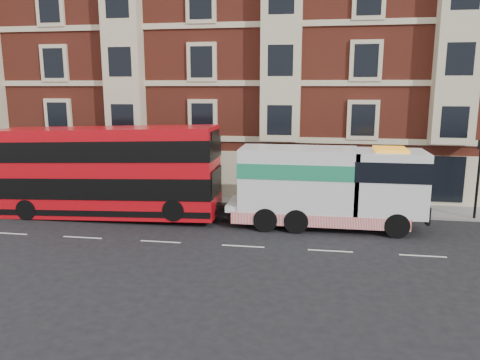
# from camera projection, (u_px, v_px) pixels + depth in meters

# --- Properties ---
(ground) EXTENTS (120.00, 120.00, 0.00)m
(ground) POSITION_uv_depth(u_px,v_px,m) (243.00, 246.00, 21.77)
(ground) COLOR black
(ground) RESTS_ON ground
(sidewalk) EXTENTS (90.00, 3.00, 0.15)m
(sidewalk) POSITION_uv_depth(u_px,v_px,m) (261.00, 205.00, 29.01)
(sidewalk) COLOR slate
(sidewalk) RESTS_ON ground
(victorian_terrace) EXTENTS (45.00, 12.00, 20.40)m
(victorian_terrace) POSITION_uv_depth(u_px,v_px,m) (281.00, 48.00, 34.22)
(victorian_terrace) COLOR maroon
(victorian_terrace) RESTS_ON ground
(lamp_post_west) EXTENTS (0.35, 0.15, 4.35)m
(lamp_post_west) POSITION_uv_depth(u_px,v_px,m) (161.00, 165.00, 28.17)
(lamp_post_west) COLOR black
(lamp_post_west) RESTS_ON sidewalk
(lamp_post_east) EXTENTS (0.35, 0.15, 4.35)m
(lamp_post_east) POSITION_uv_depth(u_px,v_px,m) (479.00, 173.00, 25.37)
(lamp_post_east) COLOR black
(lamp_post_east) RESTS_ON sidewalk
(double_decker_bus) EXTENTS (12.53, 2.88, 5.07)m
(double_decker_bus) POSITION_uv_depth(u_px,v_px,m) (107.00, 170.00, 26.15)
(double_decker_bus) COLOR red
(double_decker_bus) RESTS_ON ground
(tow_truck) EXTENTS (10.04, 2.97, 4.18)m
(tow_truck) POSITION_uv_depth(u_px,v_px,m) (325.00, 186.00, 24.36)
(tow_truck) COLOR silver
(tow_truck) RESTS_ON ground
(box_van) EXTENTS (5.15, 3.41, 2.49)m
(box_van) POSITION_uv_depth(u_px,v_px,m) (3.00, 193.00, 27.13)
(box_van) COLOR white
(box_van) RESTS_ON ground
(pedestrian) EXTENTS (0.59, 0.43, 1.51)m
(pedestrian) POSITION_uv_depth(u_px,v_px,m) (45.00, 187.00, 30.23)
(pedestrian) COLOR #192933
(pedestrian) RESTS_ON sidewalk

